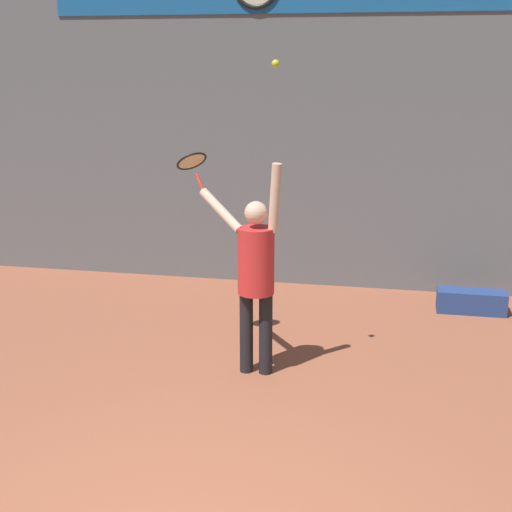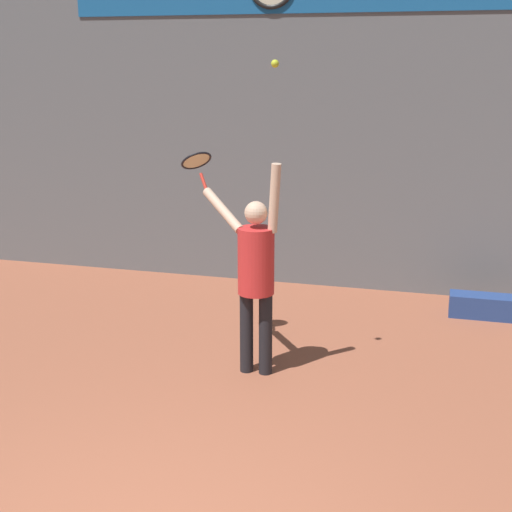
% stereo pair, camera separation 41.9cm
% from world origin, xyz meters
% --- Properties ---
extents(back_wall, '(18.00, 0.10, 5.00)m').
position_xyz_m(back_wall, '(0.00, 6.13, 2.50)').
color(back_wall, slate).
rests_on(back_wall, ground_plane).
extents(tennis_player, '(0.91, 0.59, 2.06)m').
position_xyz_m(tennis_player, '(-0.09, 3.16, 1.05)').
color(tennis_player, black).
rests_on(tennis_player, ground_plane).
extents(tennis_racket, '(0.41, 0.41, 0.39)m').
position_xyz_m(tennis_racket, '(-0.83, 3.66, 1.97)').
color(tennis_racket, red).
extents(tennis_ball, '(0.07, 0.07, 0.07)m').
position_xyz_m(tennis_ball, '(0.10, 3.10, 2.92)').
color(tennis_ball, '#CCDB2D').
extents(equipment_bag, '(0.81, 0.30, 0.27)m').
position_xyz_m(equipment_bag, '(2.13, 5.36, 0.14)').
color(equipment_bag, navy).
rests_on(equipment_bag, ground_plane).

